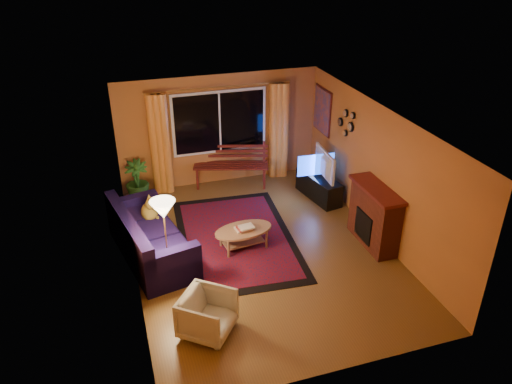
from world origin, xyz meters
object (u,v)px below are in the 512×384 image
object	(u,v)px
coffee_table	(244,238)
bench	(231,175)
armchair	(207,313)
tv_console	(319,187)
sofa	(151,234)
floor_lamp	(167,244)

from	to	relation	value
coffee_table	bench	bearing A→B (deg)	80.06
armchair	tv_console	xyz separation A→B (m)	(3.20, 3.30, -0.10)
armchair	coffee_table	xyz separation A→B (m)	(1.10, 1.94, -0.16)
sofa	tv_console	bearing A→B (deg)	4.87
sofa	armchair	xyz separation A→B (m)	(0.52, -2.17, -0.10)
coffee_table	sofa	bearing A→B (deg)	171.79
bench	coffee_table	world-z (taller)	bench
tv_console	sofa	bearing A→B (deg)	-173.40
tv_console	bench	bearing A→B (deg)	135.14
coffee_table	armchair	bearing A→B (deg)	-119.66
bench	sofa	xyz separation A→B (m)	(-2.07, -2.27, 0.21)
armchair	tv_console	world-z (taller)	armchair
bench	armchair	bearing A→B (deg)	-92.14
sofa	armchair	world-z (taller)	sofa
armchair	coffee_table	size ratio (longest dim) A/B	0.66
bench	floor_lamp	xyz separation A→B (m)	(-1.90, -3.16, 0.54)
floor_lamp	coffee_table	bearing A→B (deg)	23.96
armchair	floor_lamp	world-z (taller)	floor_lamp
bench	coffee_table	xyz separation A→B (m)	(-0.44, -2.51, -0.05)
armchair	floor_lamp	xyz separation A→B (m)	(-0.36, 1.29, 0.43)
floor_lamp	tv_console	size ratio (longest dim) A/B	1.28
sofa	floor_lamp	size ratio (longest dim) A/B	1.43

